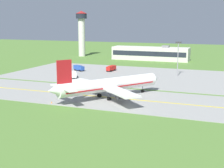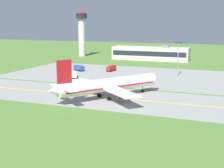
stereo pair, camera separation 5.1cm
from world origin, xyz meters
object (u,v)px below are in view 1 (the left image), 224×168
object	(u,v)px
service_truck_catering	(111,68)
apron_light_mast	(178,55)
airplane_lead	(108,85)
control_tower	(82,29)
service_truck_baggage	(74,74)
service_truck_pushback	(79,68)

from	to	relation	value
service_truck_catering	apron_light_mast	bearing A→B (deg)	-5.86
apron_light_mast	airplane_lead	bearing A→B (deg)	-104.83
airplane_lead	control_tower	xyz separation A→B (m)	(-61.61, 105.13, 13.60)
control_tower	apron_light_mast	world-z (taller)	control_tower
service_truck_catering	airplane_lead	bearing A→B (deg)	-69.43
service_truck_catering	control_tower	xyz separation A→B (m)	(-42.72, 54.80, 16.20)
service_truck_baggage	apron_light_mast	xyz separation A→B (m)	(39.17, 19.34, 7.79)
service_truck_catering	service_truck_pushback	bearing A→B (deg)	-162.17
service_truck_baggage	service_truck_catering	xyz separation A→B (m)	(7.81, 22.56, 0.00)
service_truck_baggage	service_truck_pushback	bearing A→B (deg)	110.68
airplane_lead	apron_light_mast	bearing A→B (deg)	75.17
airplane_lead	service_truck_pushback	bearing A→B (deg)	126.23
service_truck_baggage	service_truck_catering	size ratio (longest dim) A/B	0.99
airplane_lead	service_truck_catering	distance (m)	53.82
service_truck_pushback	apron_light_mast	bearing A→B (deg)	1.82
service_truck_pushback	service_truck_baggage	bearing A→B (deg)	-69.32
service_truck_pushback	apron_light_mast	distance (m)	46.60
service_truck_catering	apron_light_mast	size ratio (longest dim) A/B	0.42
airplane_lead	apron_light_mast	xyz separation A→B (m)	(12.47, 47.11, 5.19)
airplane_lead	service_truck_baggage	xyz separation A→B (m)	(-26.70, 27.77, -2.60)
airplane_lead	service_truck_catering	size ratio (longest dim) A/B	5.56
airplane_lead	apron_light_mast	world-z (taller)	apron_light_mast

